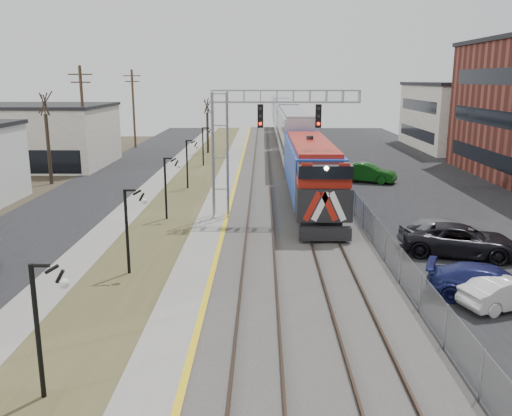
{
  "coord_description": "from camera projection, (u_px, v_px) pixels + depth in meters",
  "views": [
    {
      "loc": [
        2.14,
        -5.52,
        8.75
      ],
      "look_at": [
        1.82,
        20.34,
        2.6
      ],
      "focal_mm": 38.0,
      "sensor_mm": 36.0,
      "label": 1
    }
  ],
  "objects": [
    {
      "name": "street_west",
      "position": [
        85.0,
        196.0,
        41.6
      ],
      "size": [
        7.0,
        120.0,
        0.04
      ],
      "primitive_type": "cube",
      "color": "black",
      "rests_on": "ground"
    },
    {
      "name": "sidewalk",
      "position": [
        144.0,
        196.0,
        41.54
      ],
      "size": [
        2.0,
        120.0,
        0.08
      ],
      "primitive_type": "cube",
      "color": "gray",
      "rests_on": "ground"
    },
    {
      "name": "grass_median",
      "position": [
        182.0,
        196.0,
        41.51
      ],
      "size": [
        4.0,
        120.0,
        0.06
      ],
      "primitive_type": "cube",
      "color": "#434525",
      "rests_on": "ground"
    },
    {
      "name": "platform",
      "position": [
        222.0,
        195.0,
        41.45
      ],
      "size": [
        2.0,
        120.0,
        0.24
      ],
      "primitive_type": "cube",
      "color": "gray",
      "rests_on": "ground"
    },
    {
      "name": "ballast_bed",
      "position": [
        287.0,
        196.0,
        41.4
      ],
      "size": [
        8.0,
        120.0,
        0.2
      ],
      "primitive_type": "cube",
      "color": "#595651",
      "rests_on": "ground"
    },
    {
      "name": "parking_lot",
      "position": [
        444.0,
        197.0,
        41.27
      ],
      "size": [
        16.0,
        120.0,
        0.04
      ],
      "primitive_type": "cube",
      "color": "black",
      "rests_on": "ground"
    },
    {
      "name": "platform_edge",
      "position": [
        233.0,
        194.0,
        41.41
      ],
      "size": [
        0.24,
        120.0,
        0.01
      ],
      "primitive_type": "cube",
      "color": "gold",
      "rests_on": "platform"
    },
    {
      "name": "track_near",
      "position": [
        261.0,
        193.0,
        41.38
      ],
      "size": [
        1.58,
        120.0,
        0.15
      ],
      "color": "#2D2119",
      "rests_on": "ballast_bed"
    },
    {
      "name": "track_far",
      "position": [
        306.0,
        193.0,
        41.34
      ],
      "size": [
        1.58,
        120.0,
        0.15
      ],
      "color": "#2D2119",
      "rests_on": "ballast_bed"
    },
    {
      "name": "train",
      "position": [
        288.0,
        125.0,
        71.7
      ],
      "size": [
        3.0,
        85.85,
        5.33
      ],
      "color": "#153BAE",
      "rests_on": "ground"
    },
    {
      "name": "signal_gantry",
      "position": [
        248.0,
        132.0,
        33.34
      ],
      "size": [
        9.0,
        1.07,
        8.15
      ],
      "color": "gray",
      "rests_on": "ground"
    },
    {
      "name": "lampposts",
      "position": [
        129.0,
        231.0,
        24.79
      ],
      "size": [
        0.14,
        62.14,
        4.0
      ],
      "color": "black",
      "rests_on": "ground"
    },
    {
      "name": "fence",
      "position": [
        342.0,
        187.0,
        41.18
      ],
      "size": [
        0.04,
        120.0,
        1.6
      ],
      "primitive_type": "cube",
      "color": "gray",
      "rests_on": "ground"
    },
    {
      "name": "bare_trees",
      "position": [
        84.0,
        154.0,
        44.8
      ],
      "size": [
        12.3,
        42.3,
        5.95
      ],
      "color": "#382D23",
      "rests_on": "ground"
    },
    {
      "name": "car_lot_b",
      "position": [
        508.0,
        293.0,
        21.11
      ],
      "size": [
        4.11,
        2.63,
        1.28
      ],
      "primitive_type": "imported",
      "rotation": [
        0.0,
        0.0,
        1.93
      ],
      "color": "silver",
      "rests_on": "ground"
    },
    {
      "name": "car_lot_c",
      "position": [
        461.0,
        241.0,
        27.35
      ],
      "size": [
        6.17,
        4.04,
        1.58
      ],
      "primitive_type": "imported",
      "rotation": [
        0.0,
        0.0,
        1.3
      ],
      "color": "black",
      "rests_on": "ground"
    },
    {
      "name": "car_lot_d",
      "position": [
        490.0,
        285.0,
        21.72
      ],
      "size": [
        5.31,
        3.67,
        1.43
      ],
      "primitive_type": "imported",
      "rotation": [
        0.0,
        0.0,
        1.19
      ],
      "color": "navy",
      "rests_on": "ground"
    },
    {
      "name": "car_lot_e",
      "position": [
        444.0,
        232.0,
        28.88
      ],
      "size": [
        5.02,
        2.8,
        1.61
      ],
      "primitive_type": "imported",
      "rotation": [
        0.0,
        0.0,
        1.77
      ],
      "color": "slate",
      "rests_on": "ground"
    },
    {
      "name": "car_lot_f",
      "position": [
        367.0,
        173.0,
        47.0
      ],
      "size": [
        5.23,
        3.56,
        1.63
      ],
      "primitive_type": "imported",
      "rotation": [
        0.0,
        0.0,
        1.16
      ],
      "color": "#0D450F",
      "rests_on": "ground"
    }
  ]
}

